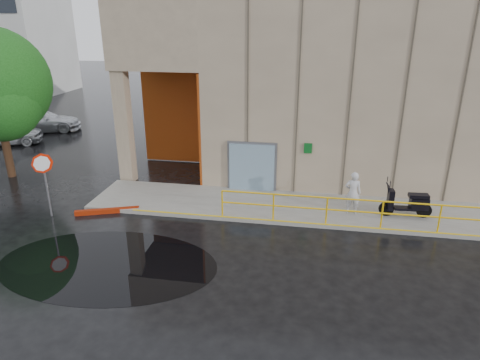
# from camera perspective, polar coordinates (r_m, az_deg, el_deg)

# --- Properties ---
(ground) EXTENTS (120.00, 120.00, 0.00)m
(ground) POSITION_cam_1_polar(r_m,az_deg,el_deg) (13.33, -3.07, -11.28)
(ground) COLOR black
(ground) RESTS_ON ground
(sidewalk) EXTENTS (20.00, 3.00, 0.15)m
(sidewalk) POSITION_cam_1_polar(r_m,az_deg,el_deg) (17.06, 13.61, -4.02)
(sidewalk) COLOR gray
(sidewalk) RESTS_ON ground
(building) EXTENTS (20.00, 10.17, 8.00)m
(building) POSITION_cam_1_polar(r_m,az_deg,el_deg) (22.30, 16.51, 12.63)
(building) COLOR gray
(building) RESTS_ON ground
(guardrail) EXTENTS (9.56, 0.06, 1.03)m
(guardrail) POSITION_cam_1_polar(r_m,az_deg,el_deg) (15.61, 14.97, -4.12)
(guardrail) COLOR yellow
(guardrail) RESTS_ON sidewalk
(person) EXTENTS (0.61, 0.41, 1.64)m
(person) POSITION_cam_1_polar(r_m,az_deg,el_deg) (16.49, 14.81, -1.64)
(person) COLOR silver
(person) RESTS_ON sidewalk
(scooter) EXTENTS (1.91, 0.71, 1.46)m
(scooter) POSITION_cam_1_polar(r_m,az_deg,el_deg) (16.79, 21.48, -1.94)
(scooter) COLOR black
(scooter) RESTS_ON sidewalk
(stop_sign) EXTENTS (0.57, 0.55, 2.50)m
(stop_sign) POSITION_cam_1_polar(r_m,az_deg,el_deg) (17.20, -24.71, 1.10)
(stop_sign) COLOR slate
(stop_sign) RESTS_ON ground
(red_curb) EXTENTS (2.31, 1.00, 0.18)m
(red_curb) POSITION_cam_1_polar(r_m,az_deg,el_deg) (17.32, -17.28, -3.96)
(red_curb) COLOR #8F1E06
(red_curb) RESTS_ON ground
(puddle) EXTENTS (6.95, 4.40, 0.01)m
(puddle) POSITION_cam_1_polar(r_m,az_deg,el_deg) (13.97, -17.27, -10.65)
(puddle) COLOR black
(puddle) RESTS_ON ground
(car_a) EXTENTS (4.45, 3.05, 1.41)m
(car_a) POSITION_cam_1_polar(r_m,az_deg,el_deg) (28.88, -28.91, 5.51)
(car_a) COLOR #A9ACB1
(car_a) RESTS_ON ground
(car_c) EXTENTS (5.32, 3.65, 1.43)m
(car_c) POSITION_cam_1_polar(r_m,az_deg,el_deg) (31.22, -25.05, 7.16)
(car_c) COLOR silver
(car_c) RESTS_ON ground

